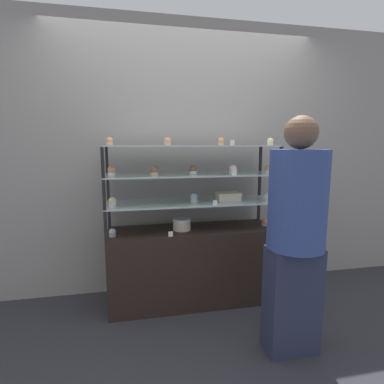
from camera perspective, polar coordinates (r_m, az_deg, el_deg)
The scene contains 27 objects.
ground_plane at distance 2.97m, azimuth 0.00°, elevation -19.96°, with size 20.00×20.00×0.00m, color #2D2D33.
back_wall at distance 2.96m, azimuth -1.41°, elevation 6.35°, with size 8.00×0.05×2.60m.
display_base at distance 2.82m, azimuth 0.00°, elevation -13.78°, with size 1.48×0.44×0.69m.
display_riser_lower at distance 2.65m, azimuth 0.00°, elevation -2.14°, with size 1.48×0.44×0.25m.
display_riser_middle at distance 2.61m, azimuth 0.00°, elevation 3.17°, with size 1.48×0.44×0.25m.
display_riser_upper at distance 2.60m, azimuth 0.00°, elevation 8.59°, with size 1.48×0.44×0.25m.
layer_cake_centerpiece at distance 2.65m, azimuth -1.96°, elevation -6.14°, with size 0.16×0.16×0.10m.
sheet_cake_frosted at distance 2.73m, azimuth 6.82°, elevation -0.80°, with size 0.21×0.16×0.07m.
cupcake_0 at distance 2.55m, azimuth -14.92°, elevation -7.51°, with size 0.06×0.06×0.07m.
cupcake_1 at distance 2.87m, azimuth 13.66°, elevation -5.63°, with size 0.06×0.06×0.07m.
price_tag_0 at distance 2.47m, azimuth -4.09°, elevation -7.99°, with size 0.04×0.00×0.04m.
cupcake_2 at distance 2.51m, azimuth -14.90°, elevation -1.86°, with size 0.06×0.06×0.08m.
cupcake_3 at distance 2.61m, azimuth 0.37°, elevation -1.17°, with size 0.06×0.06×0.08m.
cupcake_4 at distance 2.76m, azimuth 14.27°, elevation -0.88°, with size 0.06×0.06×0.08m.
price_tag_1 at distance 2.49m, azimuth 4.42°, elevation -2.05°, with size 0.04×0.00×0.04m.
cupcake_5 at distance 2.52m, azimuth -15.05°, elevation 3.84°, with size 0.07×0.07×0.08m.
cupcake_6 at distance 2.47m, azimuth -7.23°, elevation 3.97°, with size 0.07×0.07×0.08m.
cupcake_7 at distance 2.56m, azimuth 0.28°, elevation 4.22°, with size 0.07×0.07×0.08m.
cupcake_8 at distance 2.58m, azimuth 7.82°, elevation 4.17°, with size 0.07×0.07×0.08m.
cupcake_9 at distance 2.73m, azimuth 14.47°, elevation 4.22°, with size 0.07×0.07×0.08m.
price_tag_2 at distance 2.50m, azimuth 8.11°, elevation 3.66°, with size 0.04×0.00×0.04m.
cupcake_10 at distance 2.51m, azimuth -15.45°, elevation 9.27°, with size 0.05×0.05×0.06m.
cupcake_11 at distance 2.45m, azimuth -4.67°, elevation 9.58°, with size 0.05×0.05×0.06m.
cupcake_12 at distance 2.56m, azimuth 5.58°, elevation 9.53°, with size 0.05×0.05×0.06m.
cupcake_13 at distance 2.72m, azimuth 14.68°, elevation 9.25°, with size 0.05×0.05×0.06m.
price_tag_3 at distance 2.48m, azimuth 7.69°, elevation 9.33°, with size 0.04×0.00×0.04m.
customer_figure at distance 2.12m, azimuth 19.15°, elevation -7.09°, with size 0.38×0.38×1.62m.
Camera 1 is at (-0.52, -2.55, 1.43)m, focal length 28.00 mm.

